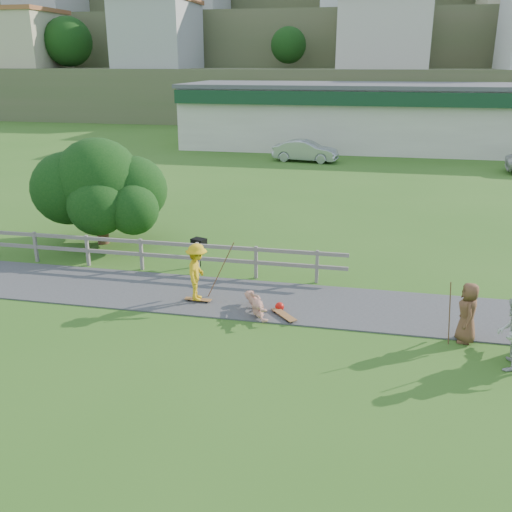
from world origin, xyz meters
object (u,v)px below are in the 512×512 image
Objects in this scene: skater_rider at (197,275)px; spectator_c at (468,313)px; spectator_a at (512,334)px; bbq at (199,253)px; car_silver at (305,151)px; skater_fallen at (257,304)px; tree at (100,198)px.

skater_rider is 7.49m from spectator_c.
spectator_a reaches higher than skater_rider.
car_silver is at bearing 107.27° from bbq.
car_silver reaches higher than skater_fallen.
spectator_a is 29.10m from car_silver.
bbq is (4.50, -1.80, -1.32)m from tree.
skater_rider is 25.73m from car_silver.
tree is 5.20× the size of bbq.
skater_fallen is 1.61× the size of bbq.
skater_rider is at bearing -172.99° from car_silver.
spectator_a reaches higher than skater_fallen.
spectator_a is (8.22, -2.17, 0.02)m from skater_rider.
tree reaches higher than skater_fallen.
skater_fallen is 9.11m from tree.
spectator_a is 0.39× the size of car_silver.
tree reaches higher than spectator_c.
tree is at bearing -113.17° from spectator_c.
skater_fallen is at bearing -110.27° from skater_rider.
skater_rider is at bearing -41.73° from tree.
spectator_a is 1.43m from spectator_c.
car_silver is (-1.95, 26.19, 0.45)m from skater_fallen.
tree reaches higher than car_silver.
spectator_c is at bearing -31.17° from skater_fallen.
tree is at bearing 172.58° from car_silver.
spectator_a is at bearing -10.27° from bbq.
car_silver is at bearing -163.19° from spectator_c.
bbq is (-8.31, 3.98, -0.29)m from spectator_c.
skater_fallen is 4.44m from bbq.
skater_rider is 1.69× the size of bbq.
spectator_c is 0.35× the size of car_silver.
skater_rider is 0.38× the size of car_silver.
spectator_c is 27.74m from car_silver.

